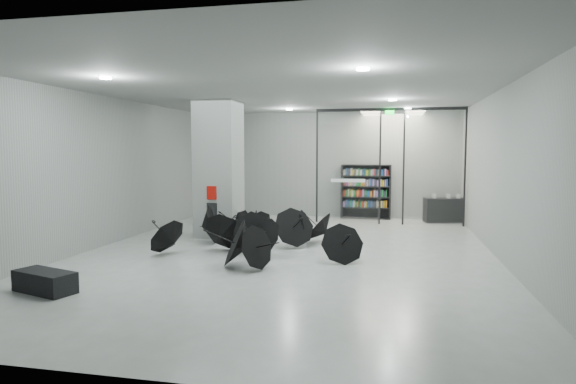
% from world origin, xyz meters
% --- Properties ---
extents(room, '(14.00, 14.02, 4.01)m').
position_xyz_m(room, '(0.00, 0.00, 2.84)').
color(room, gray).
rests_on(room, ground).
extents(column, '(1.20, 1.20, 4.00)m').
position_xyz_m(column, '(-2.50, 2.00, 2.00)').
color(column, slate).
rests_on(column, ground).
extents(fire_cabinet, '(0.28, 0.04, 0.38)m').
position_xyz_m(fire_cabinet, '(-2.50, 1.38, 1.35)').
color(fire_cabinet, '#A50A07').
rests_on(fire_cabinet, column).
extents(info_panel, '(0.30, 0.03, 0.42)m').
position_xyz_m(info_panel, '(-2.50, 1.38, 0.85)').
color(info_panel, black).
rests_on(info_panel, column).
extents(exit_sign, '(0.30, 0.06, 0.15)m').
position_xyz_m(exit_sign, '(2.40, 5.30, 3.82)').
color(exit_sign, '#0CE533').
rests_on(exit_sign, room).
extents(glass_partition, '(5.06, 0.08, 4.00)m').
position_xyz_m(glass_partition, '(2.39, 5.50, 2.18)').
color(glass_partition, silver).
rests_on(glass_partition, ground).
extents(bench, '(1.29, 0.84, 0.38)m').
position_xyz_m(bench, '(-3.56, -4.23, 0.19)').
color(bench, black).
rests_on(bench, ground).
extents(bookshelf, '(1.85, 0.42, 2.03)m').
position_xyz_m(bookshelf, '(1.56, 6.75, 1.01)').
color(bookshelf, black).
rests_on(bookshelf, ground).
extents(shop_counter, '(1.54, 0.88, 0.87)m').
position_xyz_m(shop_counter, '(4.38, 6.35, 0.43)').
color(shop_counter, black).
rests_on(shop_counter, ground).
extents(umbrella_cluster, '(5.44, 4.84, 1.33)m').
position_xyz_m(umbrella_cluster, '(-0.80, 0.15, 0.31)').
color(umbrella_cluster, black).
rests_on(umbrella_cluster, ground).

